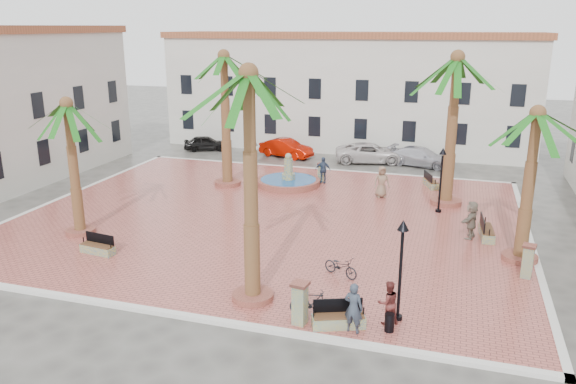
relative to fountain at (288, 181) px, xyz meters
name	(u,v)px	position (x,y,z in m)	size (l,w,h in m)	color
ground	(270,219)	(0.90, -6.21, -0.43)	(120.00, 120.00, 0.00)	#56544F
plaza	(270,218)	(0.90, -6.21, -0.36)	(26.00, 22.00, 0.15)	#B1554B
kerb_n	(320,170)	(0.90, 4.79, -0.35)	(26.30, 0.30, 0.16)	silver
kerb_s	(170,314)	(0.90, -17.21, -0.35)	(26.30, 0.30, 0.16)	silver
kerb_e	(531,244)	(13.90, -6.21, -0.35)	(0.30, 22.30, 0.16)	silver
kerb_w	(66,197)	(-12.10, -6.21, -0.35)	(0.30, 22.30, 0.16)	silver
building_north	(347,90)	(0.90, 13.79, 4.33)	(30.40, 7.40, 9.50)	silver
fountain	(288,181)	(0.00, 0.00, 0.00)	(4.05, 4.05, 2.09)	#9A4E40
palm_nw	(224,71)	(-3.75, -1.08, 6.90)	(5.53, 5.53, 8.48)	#9A4E40
palm_sw	(68,119)	(-7.23, -11.34, 5.34)	(4.59, 4.59, 6.70)	#9A4E40
palm_s	(249,100)	(3.35, -15.37, 7.13)	(5.05, 5.05, 8.65)	#9A4E40
palm_e	(535,132)	(13.20, -8.49, 5.35)	(4.92, 4.92, 6.76)	#9A4E40
palm_ne	(456,75)	(9.81, -1.12, 6.98)	(5.76, 5.76, 8.61)	#9A4E40
bench_s	(98,248)	(-4.84, -13.31, -0.04)	(1.72, 0.72, 0.88)	gray
bench_se	(338,320)	(6.85, -16.43, -0.02)	(1.87, 1.17, 0.95)	gray
bench_e	(486,232)	(11.86, -6.11, 0.00)	(0.73, 1.95, 1.01)	gray
bench_ne	(431,183)	(8.75, 2.31, -0.03)	(1.12, 1.81, 0.92)	gray
lamppost_s	(402,253)	(8.71, -15.31, 2.20)	(0.40, 0.40, 3.66)	black
lamppost_e	(442,169)	(9.48, -2.77, 2.15)	(0.39, 0.39, 3.60)	black
bollard_se	(300,303)	(5.54, -16.61, 0.51)	(0.62, 0.62, 1.53)	gray
bollard_n	(321,172)	(1.79, 1.47, 0.36)	(0.47, 0.47, 1.24)	gray
bollard_e	(528,261)	(13.30, -10.34, 0.45)	(0.60, 0.60, 1.42)	gray
litter_bin	(389,323)	(8.53, -16.20, 0.03)	(0.33, 0.33, 0.64)	black
cyclist_a	(353,308)	(7.37, -16.61, 0.60)	(0.64, 0.42, 1.77)	#2F3746
bicycle_a	(341,266)	(6.07, -12.44, 0.14)	(0.56, 1.61, 0.85)	black
cyclist_b	(388,303)	(8.40, -15.70, 0.50)	(0.76, 0.59, 1.56)	#5B2321
bicycle_b	(312,303)	(5.79, -15.92, 0.19)	(0.45, 1.60, 0.96)	black
pedestrian_fountain_a	(382,182)	(6.07, -0.89, 0.66)	(0.92, 0.60, 1.89)	#81654F
pedestrian_fountain_b	(323,170)	(1.97, 1.21, 0.57)	(1.00, 0.42, 1.71)	#31405A
pedestrian_north	(254,154)	(-3.88, 4.04, 0.62)	(1.17, 0.67, 1.81)	#4C4C51
pedestrian_east	(471,220)	(11.13, -6.38, 0.64)	(1.71, 0.55, 1.85)	gray
car_black	(206,143)	(-9.85, 8.67, 0.18)	(1.46, 3.62, 1.23)	black
car_red	(286,148)	(-2.74, 8.29, 0.28)	(1.51, 4.32, 1.42)	#B11000
car_silver	(421,157)	(7.68, 8.37, 0.26)	(1.94, 4.78, 1.39)	silver
car_white	(370,153)	(3.92, 8.43, 0.30)	(2.43, 5.27, 1.46)	silver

